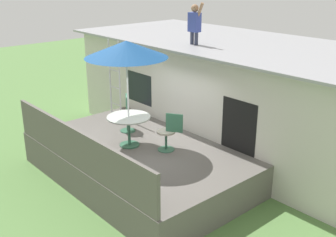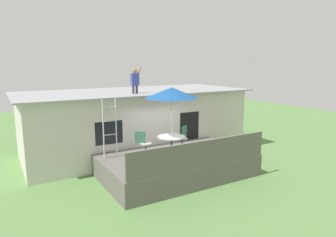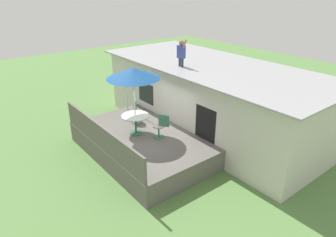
{
  "view_description": "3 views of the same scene",
  "coord_description": "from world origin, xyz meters",
  "px_view_note": "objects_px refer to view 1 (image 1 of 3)",
  "views": [
    {
      "loc": [
        7.34,
        -5.53,
        4.86
      ],
      "look_at": [
        0.47,
        0.52,
        1.54
      ],
      "focal_mm": 44.45,
      "sensor_mm": 36.0,
      "label": 1
    },
    {
      "loc": [
        -5.73,
        -9.25,
        4.18
      ],
      "look_at": [
        0.07,
        0.68,
        2.06
      ],
      "focal_mm": 32.12,
      "sensor_mm": 36.0,
      "label": 2
    },
    {
      "loc": [
        8.63,
        -5.53,
        6.08
      ],
      "look_at": [
        0.43,
        0.91,
        1.37
      ],
      "focal_mm": 32.66,
      "sensor_mm": 36.0,
      "label": 3
    }
  ],
  "objects_px": {
    "patio_table": "(129,123)",
    "patio_umbrella": "(126,49)",
    "patio_chair_left": "(127,114)",
    "patio_chair_right": "(169,132)",
    "person_figure": "(195,22)",
    "step_ladder": "(115,79)"
  },
  "relations": [
    {
      "from": "step_ladder",
      "to": "patio_chair_right",
      "type": "relative_size",
      "value": 2.39
    },
    {
      "from": "patio_table",
      "to": "patio_umbrella",
      "type": "relative_size",
      "value": 0.41
    },
    {
      "from": "patio_table",
      "to": "patio_umbrella",
      "type": "xyz_separation_m",
      "value": [
        0.0,
        -0.0,
        1.76
      ]
    },
    {
      "from": "patio_chair_left",
      "to": "step_ladder",
      "type": "bearing_deg",
      "value": -166.54
    },
    {
      "from": "patio_umbrella",
      "to": "patio_chair_right",
      "type": "xyz_separation_m",
      "value": [
        0.85,
        0.53,
        -1.89
      ]
    },
    {
      "from": "patio_chair_right",
      "to": "patio_table",
      "type": "bearing_deg",
      "value": 0.0
    },
    {
      "from": "patio_table",
      "to": "person_figure",
      "type": "height_order",
      "value": "person_figure"
    },
    {
      "from": "step_ladder",
      "to": "patio_chair_left",
      "type": "xyz_separation_m",
      "value": [
        1.13,
        -0.42,
        -0.64
      ]
    },
    {
      "from": "patio_table",
      "to": "patio_chair_right",
      "type": "xyz_separation_m",
      "value": [
        0.85,
        0.53,
        -0.13
      ]
    },
    {
      "from": "step_ladder",
      "to": "person_figure",
      "type": "xyz_separation_m",
      "value": [
        1.68,
        1.47,
        1.63
      ]
    },
    {
      "from": "patio_table",
      "to": "patio_chair_left",
      "type": "xyz_separation_m",
      "value": [
        -0.86,
        0.57,
        -0.13
      ]
    },
    {
      "from": "patio_table",
      "to": "patio_umbrella",
      "type": "distance_m",
      "value": 1.76
    },
    {
      "from": "step_ladder",
      "to": "patio_chair_left",
      "type": "relative_size",
      "value": 2.39
    },
    {
      "from": "person_figure",
      "to": "patio_chair_left",
      "type": "xyz_separation_m",
      "value": [
        -0.55,
        -1.89,
        -2.28
      ]
    },
    {
      "from": "patio_umbrella",
      "to": "person_figure",
      "type": "xyz_separation_m",
      "value": [
        -0.31,
        2.46,
        0.39
      ]
    },
    {
      "from": "patio_chair_left",
      "to": "patio_chair_right",
      "type": "xyz_separation_m",
      "value": [
        1.7,
        -0.04,
        0.0
      ]
    },
    {
      "from": "patio_table",
      "to": "patio_chair_left",
      "type": "relative_size",
      "value": 1.13
    },
    {
      "from": "patio_umbrella",
      "to": "patio_chair_right",
      "type": "bearing_deg",
      "value": 32.14
    },
    {
      "from": "step_ladder",
      "to": "patio_chair_right",
      "type": "distance_m",
      "value": 2.94
    },
    {
      "from": "step_ladder",
      "to": "person_figure",
      "type": "distance_m",
      "value": 2.77
    },
    {
      "from": "patio_umbrella",
      "to": "patio_chair_left",
      "type": "height_order",
      "value": "patio_umbrella"
    },
    {
      "from": "person_figure",
      "to": "patio_chair_left",
      "type": "distance_m",
      "value": 3.01
    }
  ]
}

